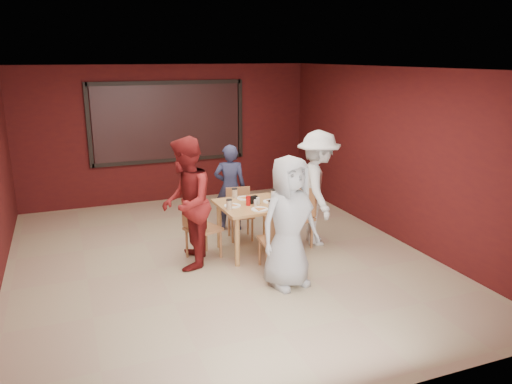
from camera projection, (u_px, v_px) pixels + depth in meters
name	position (u px, v px, depth m)	size (l,w,h in m)	color
floor	(221.00, 259.00, 7.53)	(7.00, 7.00, 0.00)	tan
window_blinds	(169.00, 122.00, 10.19)	(3.00, 0.02, 1.50)	black
dining_table	(252.00, 210.00, 7.61)	(1.03, 1.03, 0.94)	tan
chair_front	(277.00, 238.00, 7.00)	(0.45, 0.45, 0.88)	#A76641
chair_back	(239.00, 210.00, 8.31)	(0.46, 0.46, 0.84)	#A76641
chair_left	(199.00, 226.00, 7.39)	(0.58, 0.58, 0.93)	#A76641
chair_right	(299.00, 213.00, 7.91)	(0.56, 0.56, 0.97)	#A76641
diner_front	(289.00, 222.00, 6.46)	(0.86, 0.56, 1.76)	#AAAAAA
diner_back	(230.00, 188.00, 8.64)	(0.55, 0.36, 1.51)	#282B48
diner_left	(186.00, 203.00, 7.05)	(0.92, 0.72, 1.89)	maroon
diner_right	(318.00, 188.00, 7.96)	(1.19, 0.68, 1.84)	white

